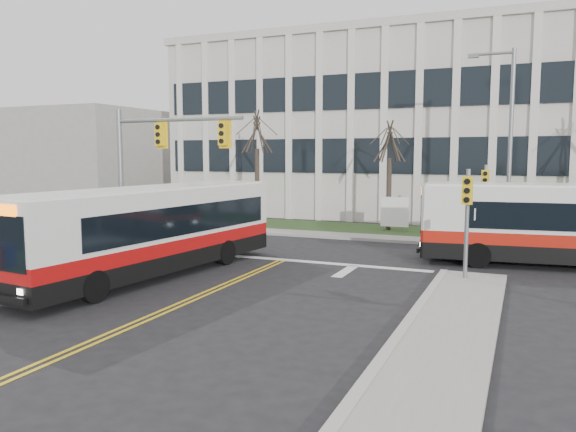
{
  "coord_description": "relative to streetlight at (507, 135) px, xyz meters",
  "views": [
    {
      "loc": [
        8.97,
        -12.45,
        4.27
      ],
      "look_at": [
        0.86,
        6.63,
        2.0
      ],
      "focal_mm": 35.0,
      "sensor_mm": 36.0,
      "label": 1
    }
  ],
  "objects": [
    {
      "name": "tree_left",
      "position": [
        -14.03,
        1.8,
        0.32
      ],
      "size": [
        1.8,
        1.8,
        7.7
      ],
      "color": "#42352B",
      "rests_on": "ground"
    },
    {
      "name": "mast_arm_signal",
      "position": [
        -13.65,
        -9.04,
        -0.94
      ],
      "size": [
        6.11,
        0.38,
        6.2
      ],
      "color": "slate",
      "rests_on": "ground"
    },
    {
      "name": "directory_sign",
      "position": [
        -5.53,
        1.3,
        -4.02
      ],
      "size": [
        1.5,
        0.12,
        2.0
      ],
      "color": "slate",
      "rests_on": "ground"
    },
    {
      "name": "streetlight",
      "position": [
        0.0,
        0.0,
        0.0
      ],
      "size": [
        2.15,
        0.25,
        9.2
      ],
      "color": "slate",
      "rests_on": "ground"
    },
    {
      "name": "signal_pole_far",
      "position": [
        -0.83,
        -0.8,
        -2.69
      ],
      "size": [
        0.34,
        0.39,
        3.8
      ],
      "color": "slate",
      "rests_on": "ground"
    },
    {
      "name": "tree_mid",
      "position": [
        -6.03,
        2.0,
        -0.31
      ],
      "size": [
        1.8,
        1.8,
        6.82
      ],
      "color": "#42352B",
      "rests_on": "ground"
    },
    {
      "name": "building_annex",
      "position": [
        -34.03,
        9.8,
        -1.19
      ],
      "size": [
        12.0,
        12.0,
        8.0
      ],
      "primitive_type": "cube",
      "color": "#9E9B93",
      "rests_on": "ground"
    },
    {
      "name": "signal_pole_near",
      "position": [
        -0.83,
        -9.3,
        -2.69
      ],
      "size": [
        0.34,
        0.39,
        3.8
      ],
      "color": "slate",
      "rests_on": "ground"
    },
    {
      "name": "bus_main",
      "position": [
        -11.17,
        -12.49,
        -3.66
      ],
      "size": [
        3.69,
        11.72,
        3.07
      ],
      "primitive_type": null,
      "rotation": [
        0.0,
        0.0,
        -0.1
      ],
      "color": "silver",
      "rests_on": "ground"
    },
    {
      "name": "office_building",
      "position": [
        -3.03,
        13.8,
        0.81
      ],
      "size": [
        40.0,
        16.0,
        12.0
      ],
      "primitive_type": "cube",
      "color": "beige",
      "rests_on": "ground"
    },
    {
      "name": "building_lawn",
      "position": [
        -3.03,
        1.8,
        -5.13
      ],
      "size": [
        44.0,
        5.0,
        0.12
      ],
      "primitive_type": "cube",
      "color": "#2F4C20",
      "rests_on": "ground"
    },
    {
      "name": "ground",
      "position": [
        -8.03,
        -16.2,
        -5.19
      ],
      "size": [
        120.0,
        120.0,
        0.0
      ],
      "primitive_type": "plane",
      "color": "black",
      "rests_on": "ground"
    },
    {
      "name": "sidewalk_cross",
      "position": [
        -3.03,
        -1.0,
        -5.12
      ],
      "size": [
        44.0,
        1.6,
        0.14
      ],
      "primitive_type": "cube",
      "color": "#9E9B93",
      "rests_on": "ground"
    }
  ]
}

